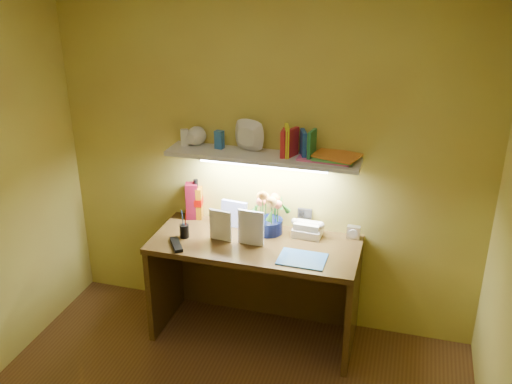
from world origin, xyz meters
TOP-DOWN VIEW (x-y plane):
  - desk at (0.00, 1.20)m, footprint 1.40×0.60m
  - flower_bouquet at (0.05, 1.37)m, footprint 0.26×0.26m
  - telephone at (0.32, 1.39)m, footprint 0.20×0.15m
  - desk_clock at (0.63, 1.44)m, footprint 0.09×0.05m
  - whisky_bottle at (-0.51, 1.45)m, footprint 0.10×0.10m
  - whisky_box at (-0.54, 1.44)m, footprint 0.11×0.11m
  - pen_cup at (-0.48, 1.14)m, footprint 0.09×0.09m
  - art_card at (-0.21, 1.40)m, footprint 0.19×0.06m
  - tv_remote at (-0.49, 1.01)m, footprint 0.15×0.19m
  - blue_folder at (0.35, 1.06)m, footprint 0.30×0.23m
  - desk_book_a at (-0.31, 1.18)m, footprint 0.16×0.05m
  - desk_book_b at (-0.11, 1.17)m, footprint 0.18×0.03m
  - wall_shelf at (-0.01, 1.38)m, footprint 1.30×0.32m

SIDE VIEW (x-z plane):
  - desk at x=0.00m, z-range 0.00..0.75m
  - blue_folder at x=0.35m, z-range 0.75..0.76m
  - tv_remote at x=-0.49m, z-range 0.75..0.77m
  - desk_clock at x=0.63m, z-range 0.75..0.84m
  - telephone at x=0.32m, z-range 0.75..0.87m
  - pen_cup at x=-0.48m, z-range 0.75..0.91m
  - art_card at x=-0.21m, z-range 0.75..0.94m
  - desk_book_a at x=-0.31m, z-range 0.75..0.97m
  - desk_book_b at x=-0.11m, z-range 0.75..1.00m
  - whisky_box at x=-0.54m, z-range 0.75..1.02m
  - whisky_bottle at x=-0.51m, z-range 0.75..1.05m
  - flower_bouquet at x=0.05m, z-range 0.75..1.09m
  - wall_shelf at x=-0.01m, z-range 1.22..1.45m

